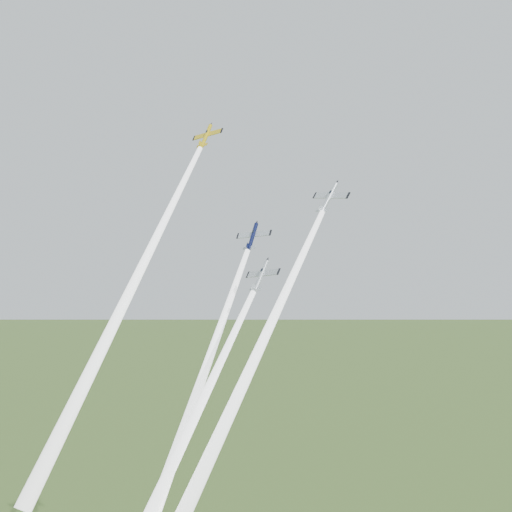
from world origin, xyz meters
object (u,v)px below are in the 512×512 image
at_px(plane_navy, 253,236).
at_px(plane_silver_low, 261,275).
at_px(plane_yellow, 206,136).
at_px(plane_silver_right, 329,197).

height_order(plane_navy, plane_silver_low, plane_navy).
height_order(plane_yellow, plane_navy, plane_yellow).
distance_m(plane_yellow, plane_navy, 22.47).
bearing_deg(plane_yellow, plane_navy, 0.52).
distance_m(plane_silver_right, plane_silver_low, 19.42).
height_order(plane_yellow, plane_silver_low, plane_yellow).
relative_size(plane_yellow, plane_silver_low, 0.99).
xyz_separation_m(plane_silver_right, plane_silver_low, (-7.48, -11.73, -13.55)).
height_order(plane_navy, plane_silver_right, plane_silver_right).
xyz_separation_m(plane_yellow, plane_silver_right, (25.06, 0.39, -13.02)).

